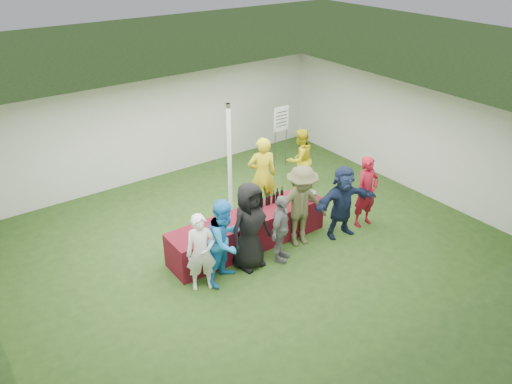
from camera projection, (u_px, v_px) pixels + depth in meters
ground at (242, 239)px, 11.05m from camera, size 60.00×60.00×0.00m
tent at (230, 160)px, 11.53m from camera, size 10.00×10.00×10.00m
serving_table at (248, 231)px, 10.65m from camera, size 3.60×0.80×0.75m
wine_bottles at (269, 199)px, 10.87m from camera, size 0.83×0.12×0.32m
wine_glasses at (235, 224)px, 9.98m from camera, size 2.64×0.14×0.16m
water_bottle at (248, 209)px, 10.51m from camera, size 0.07×0.07×0.23m
bar_towel at (303, 194)px, 11.31m from camera, size 0.25×0.18×0.03m
dump_bucket at (310, 196)px, 11.07m from camera, size 0.27×0.27×0.18m
wine_list_sign at (281, 123)px, 13.78m from camera, size 0.50×0.03×1.80m
staff_pourer at (262, 175)px, 11.76m from camera, size 0.81×0.69×1.89m
staff_back at (300, 159)px, 12.83m from camera, size 0.81×0.63×1.65m
customer_0 at (201, 252)px, 9.23m from camera, size 0.67×0.56×1.57m
customer_1 at (225, 241)px, 9.40m from camera, size 1.04×0.94×1.75m
customer_2 at (250, 226)px, 9.76m from camera, size 0.97×0.69×1.86m
customer_3 at (281, 229)px, 10.03m from camera, size 0.93×0.79×1.49m
customer_4 at (301, 206)px, 10.48m from camera, size 1.31×0.92×1.84m
customer_5 at (342, 202)px, 10.83m from camera, size 1.61×0.72×1.67m
customer_6 at (366, 192)px, 11.22m from camera, size 0.63×0.43×1.69m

